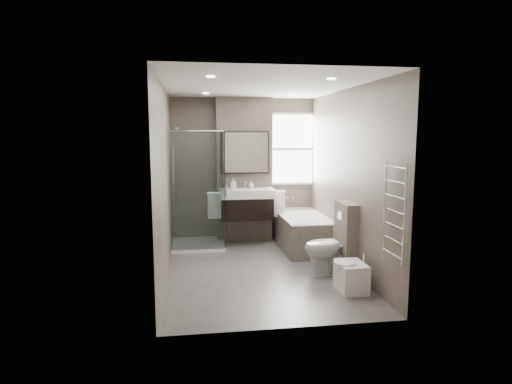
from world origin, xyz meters
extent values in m
cube|color=#585351|center=(0.00, 0.00, -0.03)|extent=(2.65, 3.85, 0.05)
cube|color=silver|center=(0.00, 0.00, 2.62)|extent=(2.65, 3.85, 0.05)
cube|color=#62574C|center=(0.00, 1.92, 1.30)|extent=(2.65, 0.05, 2.60)
cube|color=#62574C|center=(0.00, -1.92, 1.30)|extent=(2.65, 0.05, 2.60)
cube|color=#62574C|center=(-1.32, 0.00, 1.30)|extent=(0.05, 3.85, 2.60)
cube|color=#62574C|center=(1.32, 0.00, 1.30)|extent=(0.05, 3.85, 2.60)
cube|color=#5D5349|center=(0.00, 1.77, 1.30)|extent=(1.00, 0.25, 2.60)
cube|color=black|center=(0.00, 1.42, 0.66)|extent=(0.90, 0.45, 0.38)
cube|color=white|center=(0.00, 1.42, 0.92)|extent=(0.95, 0.47, 0.15)
cylinder|color=silver|center=(0.00, 1.59, 1.06)|extent=(0.03, 0.03, 0.12)
cylinder|color=silver|center=(0.00, 1.53, 1.11)|extent=(0.02, 0.12, 0.02)
cube|color=black|center=(0.00, 1.62, 1.63)|extent=(0.86, 0.06, 0.76)
cube|color=white|center=(0.00, 1.58, 1.63)|extent=(0.80, 0.02, 0.70)
cube|color=silver|center=(-0.56, 1.40, 0.72)|extent=(0.24, 0.06, 0.44)
cube|color=silver|center=(0.56, 1.40, 0.72)|extent=(0.24, 0.06, 0.44)
cube|color=white|center=(-0.85, 1.45, 0.03)|extent=(0.90, 0.90, 0.06)
cube|color=white|center=(-0.85, 1.01, 1.03)|extent=(0.88, 0.01, 1.94)
cube|color=white|center=(-0.41, 1.45, 1.03)|extent=(0.01, 0.88, 1.94)
cylinder|color=silver|center=(-1.25, 1.45, 1.25)|extent=(0.02, 0.02, 1.00)
cube|color=#5D5349|center=(0.93, 1.10, 0.28)|extent=(0.75, 1.60, 0.55)
cube|color=white|center=(0.93, 1.10, 0.56)|extent=(0.75, 1.60, 0.03)
cube|color=white|center=(0.93, 1.10, 0.49)|extent=(0.61, 1.42, 0.12)
cube|color=white|center=(0.90, 1.88, 1.67)|extent=(0.98, 0.04, 1.33)
cube|color=white|center=(0.90, 1.85, 1.67)|extent=(0.90, 0.01, 1.25)
cube|color=white|center=(0.90, 1.85, 1.68)|extent=(0.90, 0.01, 0.05)
imported|color=white|center=(0.97, -0.30, 0.39)|extent=(0.81, 0.54, 0.77)
cube|color=#5D5349|center=(1.21, -0.25, 0.50)|extent=(0.18, 0.55, 1.00)
cube|color=silver|center=(1.11, -0.25, 0.82)|extent=(0.01, 0.16, 0.11)
cube|color=white|center=(1.02, -0.99, 0.18)|extent=(0.32, 0.45, 0.36)
cylinder|color=white|center=(0.93, -0.99, 0.35)|extent=(0.27, 0.27, 0.04)
cylinder|color=silver|center=(1.18, -0.99, 0.42)|extent=(0.02, 0.02, 0.10)
cylinder|color=silver|center=(1.25, -1.83, 1.12)|extent=(0.03, 0.03, 1.10)
cylinder|color=silver|center=(1.25, -1.37, 1.12)|extent=(0.03, 0.03, 1.10)
cube|color=silver|center=(1.25, -1.60, 1.12)|extent=(0.02, 0.46, 1.00)
imported|color=white|center=(-0.23, 1.45, 1.10)|extent=(0.09, 0.09, 0.20)
imported|color=white|center=(0.10, 1.55, 1.07)|extent=(0.10, 0.10, 0.13)
camera|label=1|loc=(-0.91, -5.92, 1.96)|focal=30.00mm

